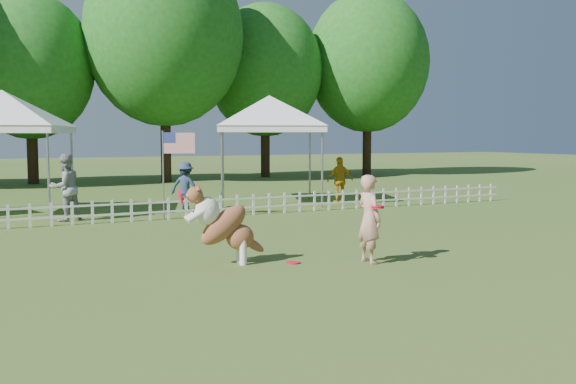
# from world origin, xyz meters

# --- Properties ---
(ground) EXTENTS (120.00, 120.00, 0.00)m
(ground) POSITION_xyz_m (0.00, 0.00, 0.00)
(ground) COLOR #31571B
(ground) RESTS_ON ground
(picket_fence) EXTENTS (22.00, 0.08, 0.60)m
(picket_fence) POSITION_xyz_m (0.00, 7.00, 0.30)
(picket_fence) COLOR white
(picket_fence) RESTS_ON ground
(handler) EXTENTS (0.39, 0.59, 1.58)m
(handler) POSITION_xyz_m (0.86, -0.42, 0.79)
(handler) COLOR tan
(handler) RESTS_ON ground
(dog) EXTENTS (1.41, 0.62, 1.41)m
(dog) POSITION_xyz_m (-1.51, 0.56, 0.71)
(dog) COLOR brown
(dog) RESTS_ON ground
(frisbee_on_turf) EXTENTS (0.30, 0.30, 0.02)m
(frisbee_on_turf) POSITION_xyz_m (-0.38, 0.14, 0.01)
(frisbee_on_turf) COLOR red
(frisbee_on_turf) RESTS_ON ground
(canopy_tent_left) EXTENTS (4.26, 4.26, 3.48)m
(canopy_tent_left) POSITION_xyz_m (-4.68, 9.93, 1.74)
(canopy_tent_left) COLOR white
(canopy_tent_left) RESTS_ON ground
(canopy_tent_right) EXTENTS (4.42, 4.42, 3.54)m
(canopy_tent_right) POSITION_xyz_m (3.51, 9.78, 1.77)
(canopy_tent_right) COLOR white
(canopy_tent_right) RESTS_ON ground
(flag_pole) EXTENTS (0.89, 0.46, 2.41)m
(flag_pole) POSITION_xyz_m (-0.83, 7.19, 1.21)
(flag_pole) COLOR gray
(flag_pole) RESTS_ON ground
(spectator_a) EXTENTS (1.08, 0.98, 1.79)m
(spectator_a) POSITION_xyz_m (-3.29, 7.94, 0.90)
(spectator_a) COLOR #929397
(spectator_a) RESTS_ON ground
(spectator_b) EXTENTS (1.09, 1.03, 1.48)m
(spectator_b) POSITION_xyz_m (0.31, 8.88, 0.74)
(spectator_b) COLOR navy
(spectator_b) RESTS_ON ground
(spectator_c) EXTENTS (0.96, 0.50, 1.57)m
(spectator_c) POSITION_xyz_m (5.58, 8.58, 0.78)
(spectator_c) COLOR #C78B17
(spectator_c) RESTS_ON ground
(tree_center_left) EXTENTS (6.00, 6.00, 9.80)m
(tree_center_left) POSITION_xyz_m (-3.00, 22.50, 4.90)
(tree_center_left) COLOR #1D5518
(tree_center_left) RESTS_ON ground
(tree_center_right) EXTENTS (7.60, 7.60, 12.60)m
(tree_center_right) POSITION_xyz_m (3.00, 21.00, 6.30)
(tree_center_right) COLOR #1D5518
(tree_center_right) RESTS_ON ground
(tree_right) EXTENTS (6.20, 6.20, 10.40)m
(tree_right) POSITION_xyz_m (9.00, 22.50, 5.20)
(tree_right) COLOR #1D5518
(tree_right) RESTS_ON ground
(tree_far_right) EXTENTS (7.00, 7.00, 11.40)m
(tree_far_right) POSITION_xyz_m (15.00, 21.50, 5.70)
(tree_far_right) COLOR #1D5518
(tree_far_right) RESTS_ON ground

